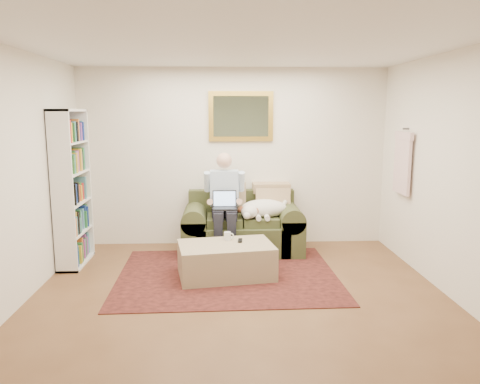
{
  "coord_description": "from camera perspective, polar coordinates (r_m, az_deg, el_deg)",
  "views": [
    {
      "loc": [
        -0.21,
        -4.39,
        1.96
      ],
      "look_at": [
        0.06,
        1.51,
        0.95
      ],
      "focal_mm": 35.0,
      "sensor_mm": 36.0,
      "label": 1
    }
  ],
  "objects": [
    {
      "name": "tv_remote",
      "position": [
        5.74,
        0.02,
        -5.93
      ],
      "size": [
        0.06,
        0.15,
        0.02
      ],
      "primitive_type": "cube",
      "rotation": [
        0.0,
        0.0,
        -0.09
      ],
      "color": "black",
      "rests_on": "ottoman"
    },
    {
      "name": "wall_mirror",
      "position": [
        6.87,
        0.11,
        9.2
      ],
      "size": [
        0.94,
        0.04,
        0.72
      ],
      "color": "gold",
      "rests_on": "room_shell"
    },
    {
      "name": "coffee_mug",
      "position": [
        5.79,
        -1.55,
        -5.38
      ],
      "size": [
        0.08,
        0.08,
        0.1
      ],
      "primitive_type": "cylinder",
      "color": "white",
      "rests_on": "ottoman"
    },
    {
      "name": "room_shell",
      "position": [
        4.8,
        -0.05,
        1.78
      ],
      "size": [
        4.51,
        5.0,
        2.61
      ],
      "color": "brown",
      "rests_on": "ground"
    },
    {
      "name": "ottoman",
      "position": [
        5.69,
        -1.73,
        -8.32
      ],
      "size": [
        1.21,
        0.87,
        0.4
      ],
      "primitive_type": "cube",
      "rotation": [
        0.0,
        0.0,
        0.16
      ],
      "color": "tan",
      "rests_on": "room_shell"
    },
    {
      "name": "sofa",
      "position": [
        6.66,
        0.28,
        -4.84
      ],
      "size": [
        1.67,
        0.85,
        1.0
      ],
      "color": "#3D4524",
      "rests_on": "room_shell"
    },
    {
      "name": "seated_man",
      "position": [
        6.41,
        -1.89,
        -1.62
      ],
      "size": [
        0.55,
        0.79,
        1.41
      ],
      "primitive_type": null,
      "color": "#8CB0D8",
      "rests_on": "sofa"
    },
    {
      "name": "sleeping_dog",
      "position": [
        6.52,
        2.95,
        -2.0
      ],
      "size": [
        0.69,
        0.43,
        0.26
      ],
      "primitive_type": null,
      "color": "white",
      "rests_on": "sofa"
    },
    {
      "name": "rug",
      "position": [
        5.79,
        -1.53,
        -10.06
      ],
      "size": [
        2.66,
        2.15,
        0.01
      ],
      "primitive_type": "cube",
      "rotation": [
        0.0,
        0.0,
        0.02
      ],
      "color": "black",
      "rests_on": "room_shell"
    },
    {
      "name": "hanging_shirt",
      "position": [
        6.48,
        19.21,
        3.76
      ],
      "size": [
        0.06,
        0.52,
        0.9
      ],
      "primitive_type": null,
      "color": "#F1C7C9",
      "rests_on": "room_shell"
    },
    {
      "name": "bookshelf",
      "position": [
        6.36,
        -19.84,
        0.44
      ],
      "size": [
        0.28,
        0.8,
        2.0
      ],
      "primitive_type": null,
      "color": "white",
      "rests_on": "room_shell"
    },
    {
      "name": "laptop",
      "position": [
        6.34,
        -1.89,
        -1.43
      ],
      "size": [
        0.32,
        0.26,
        0.24
      ],
      "color": "black",
      "rests_on": "seated_man"
    }
  ]
}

